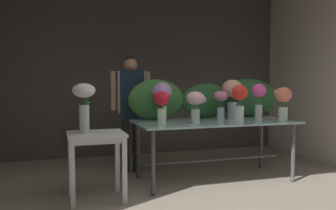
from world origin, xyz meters
name	(u,v)px	position (x,y,z in m)	size (l,w,h in m)	color
ground_plane	(176,178)	(0.00, 1.78, 0.00)	(7.83, 7.83, 0.00)	gray
wall_back	(144,72)	(0.00, 3.56, 1.47)	(5.24, 0.12, 2.93)	#4C4742
wall_right	(336,71)	(2.62, 1.78, 1.47)	(0.12, 3.68, 2.93)	beige
display_table_glass	(215,129)	(0.46, 1.55, 0.69)	(2.10, 0.97, 0.80)	#A8D2D2
side_table_white	(96,143)	(-1.12, 1.23, 0.64)	(0.62, 0.55, 0.75)	white
florist	(131,102)	(-0.51, 2.30, 1.02)	(0.58, 0.24, 1.66)	#232328
foliage_backdrop	(212,99)	(0.59, 1.91, 1.07)	(2.27, 0.30, 0.56)	#387033
vase_peach_stock	(232,93)	(0.82, 1.75, 1.15)	(0.28, 0.28, 0.55)	silver
vase_scarlet_carnations	(239,101)	(0.62, 1.17, 1.09)	(0.20, 0.19, 0.48)	silver
vase_blush_dahlias	(196,103)	(0.12, 1.37, 1.05)	(0.26, 0.23, 0.40)	silver
vase_coral_hydrangea	(283,100)	(1.28, 1.22, 1.08)	(0.25, 0.21, 0.45)	silver
vase_fuchsia_lilies	(259,98)	(0.97, 1.30, 1.11)	(0.18, 0.18, 0.49)	silver
vase_crimson_snapdragons	(161,105)	(-0.37, 1.22, 1.05)	(0.19, 0.18, 0.42)	silver
vase_rosy_anemones	(221,101)	(0.58, 1.61, 1.05)	(0.21, 0.20, 0.40)	silver
vase_lilac_roses	(162,96)	(-0.24, 1.64, 1.13)	(0.26, 0.25, 0.51)	silver
vase_white_roses_tall	(84,101)	(-1.25, 1.23, 1.11)	(0.25, 0.25, 0.55)	silver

